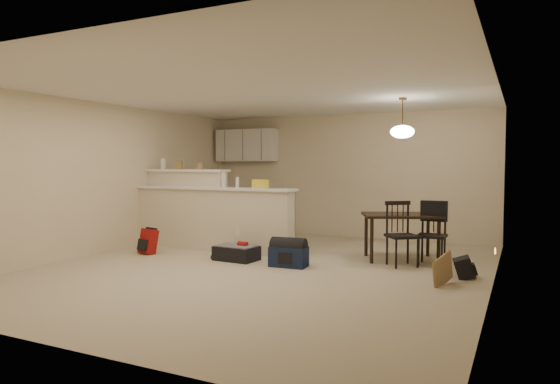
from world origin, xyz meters
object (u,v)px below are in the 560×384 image
Objects in this scene: dining_chair_near at (402,234)px; dining_chair_far at (432,234)px; black_daypack at (464,268)px; dining_table at (401,219)px; navy_duffel at (289,257)px; pendant_lamp at (402,131)px; suitcase at (236,253)px; red_backpack at (148,241)px.

dining_chair_far is at bearing -0.86° from dining_chair_near.
dining_chair_near reaches higher than black_daypack.
dining_table reaches higher than navy_duffel.
dining_chair_far is at bearing 24.75° from navy_duffel.
navy_duffel is at bearing -151.64° from dining_chair_far.
pendant_lamp is at bearing -159.07° from dining_table.
dining_chair_far is at bearing 23.20° from suitcase.
dining_table is 0.57m from dining_chair_far.
suitcase is 2.16× the size of black_daypack.
dining_chair_near is 2.29× the size of red_backpack.
dining_table is 0.53m from dining_chair_near.
dining_chair_far is at bearing -46.77° from dining_table.
red_backpack reaches higher than black_daypack.
pendant_lamp is at bearing 33.07° from red_backpack.
dining_table is 2.19× the size of pendant_lamp.
suitcase is 3.30m from black_daypack.
suitcase is 1.21× the size of navy_duffel.
pendant_lamp is at bearing 31.32° from suitcase.
pendant_lamp reaches higher than suitcase.
pendant_lamp reaches higher than dining_chair_near.
suitcase is at bearing 84.78° from black_daypack.
black_daypack is at bearing -41.16° from pendant_lamp.
navy_duffel is (-1.34, -1.24, -1.84)m from pendant_lamp.
suitcase is at bearing -152.91° from pendant_lamp.
red_backpack is (-1.60, -0.16, 0.10)m from suitcase.
pendant_lamp reaches higher than red_backpack.
navy_duffel is at bearing 16.11° from red_backpack.
suitcase is at bearing 19.87° from red_backpack.
red_backpack is 1.38× the size of black_daypack.
pendant_lamp is 0.96× the size of suitcase.
black_daypack is (0.89, -0.40, -0.34)m from dining_chair_near.
black_daypack is (0.52, -0.68, -0.33)m from dining_chair_far.
red_backpack is at bearing -170.18° from suitcase.
suitcase is (-2.27, -1.16, -1.88)m from pendant_lamp.
dining_chair_near is 1.03m from black_daypack.
pendant_lamp reaches higher than dining_table.
black_daypack reaches higher than suitcase.
black_daypack is (4.89, 0.43, -0.07)m from red_backpack.
black_daypack is at bearing 4.01° from navy_duffel.
navy_duffel is at bearing -161.46° from dining_table.
red_backpack is (-3.87, -1.32, -0.42)m from dining_table.
pendant_lamp is 4.46m from red_backpack.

